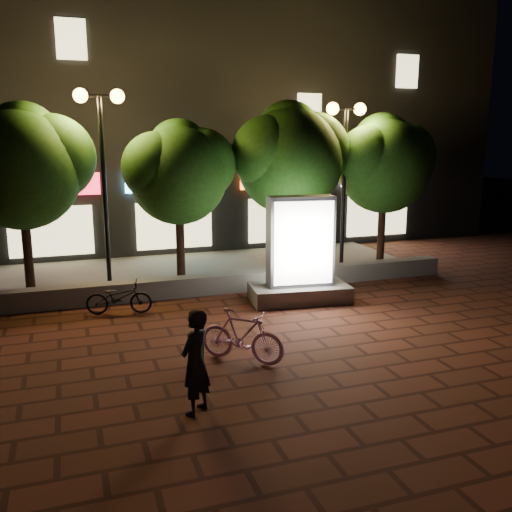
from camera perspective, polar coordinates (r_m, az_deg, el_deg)
name	(u,v)px	position (r m, az deg, el deg)	size (l,w,h in m)	color
ground	(212,352)	(10.77, -4.64, -9.90)	(80.00, 80.00, 0.00)	#4F2218
retaining_wall	(173,287)	(14.41, -8.62, -3.24)	(16.00, 0.45, 0.50)	slate
sidewalk	(158,273)	(16.85, -10.15, -1.79)	(16.00, 5.00, 0.08)	slate
building_block	(127,113)	(22.84, -13.27, 14.21)	(28.00, 8.12, 11.30)	black
tree_left	(22,162)	(15.21, -23.09, 8.94)	(3.60, 3.00, 4.89)	black
tree_mid	(180,169)	(15.47, -7.94, 8.97)	(3.24, 2.70, 4.50)	black
tree_right	(291,155)	(16.41, 3.61, 10.46)	(3.72, 3.10, 5.07)	black
tree_far_right	(385,160)	(17.89, 13.24, 9.66)	(3.48, 2.90, 4.76)	black
street_lamp_left	(101,139)	(14.92, -15.74, 11.65)	(1.26, 0.36, 5.18)	black
street_lamp_right	(345,143)	(16.87, 9.25, 11.48)	(1.26, 0.36, 4.98)	black
ad_kiosk	(300,259)	(13.76, 4.58, -0.35)	(2.58, 1.51, 2.66)	slate
scooter_pink	(242,336)	(10.16, -1.49, -8.28)	(0.46, 1.64, 0.99)	#DD96CC
rider	(195,362)	(8.29, -6.30, -10.88)	(0.59, 0.38, 1.61)	black
scooter_parked	(119,297)	(13.24, -14.04, -4.19)	(0.53, 1.52, 0.80)	black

